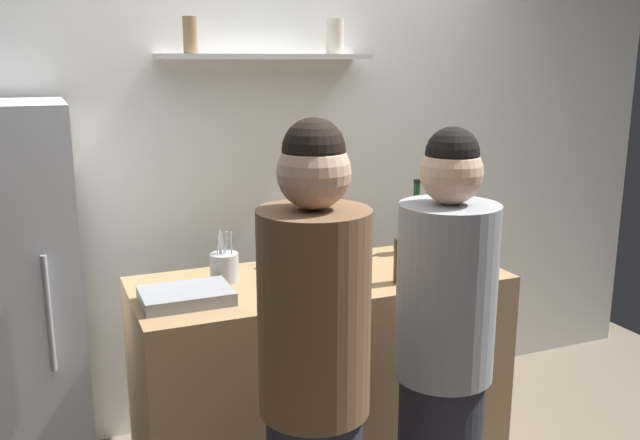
% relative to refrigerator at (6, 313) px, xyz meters
% --- Properties ---
extents(back_wall_assembly, '(4.80, 0.32, 2.60)m').
position_rel_refrigerator_xyz_m(back_wall_assembly, '(1.24, 0.40, 0.46)').
color(back_wall_assembly, white).
rests_on(back_wall_assembly, ground).
extents(refrigerator, '(0.58, 0.62, 1.68)m').
position_rel_refrigerator_xyz_m(refrigerator, '(0.00, 0.00, 0.00)').
color(refrigerator, silver).
rests_on(refrigerator, ground).
extents(counter, '(1.58, 0.66, 0.94)m').
position_rel_refrigerator_xyz_m(counter, '(1.24, -0.33, -0.37)').
color(counter, '#9E7A51').
rests_on(counter, ground).
extents(baking_pan, '(0.34, 0.24, 0.05)m').
position_rel_refrigerator_xyz_m(baking_pan, '(0.65, -0.41, 0.12)').
color(baking_pan, gray).
rests_on(baking_pan, counter).
extents(utensil_holder, '(0.12, 0.12, 0.22)m').
position_rel_refrigerator_xyz_m(utensil_holder, '(0.85, -0.22, 0.16)').
color(utensil_holder, '#B2B2B7').
rests_on(utensil_holder, counter).
extents(wine_bottle_amber_glass, '(0.07, 0.07, 0.30)m').
position_rel_refrigerator_xyz_m(wine_bottle_amber_glass, '(1.52, -0.52, 0.20)').
color(wine_bottle_amber_glass, '#472814').
rests_on(wine_bottle_amber_glass, counter).
extents(wine_bottle_dark_glass, '(0.07, 0.07, 0.29)m').
position_rel_refrigerator_xyz_m(wine_bottle_dark_glass, '(1.23, -0.12, 0.21)').
color(wine_bottle_dark_glass, black).
rests_on(wine_bottle_dark_glass, counter).
extents(wine_bottle_green_glass, '(0.07, 0.07, 0.35)m').
position_rel_refrigerator_xyz_m(wine_bottle_green_glass, '(1.81, -0.14, 0.23)').
color(wine_bottle_green_glass, '#19471E').
rests_on(wine_bottle_green_glass, counter).
extents(water_bottle_plastic, '(0.09, 0.09, 0.21)m').
position_rel_refrigerator_xyz_m(water_bottle_plastic, '(1.19, -0.32, 0.19)').
color(water_bottle_plastic, silver).
rests_on(water_bottle_plastic, counter).
extents(person_grey_hoodie, '(0.34, 0.34, 1.63)m').
position_rel_refrigerator_xyz_m(person_grey_hoodie, '(1.41, -1.02, -0.04)').
color(person_grey_hoodie, '#262633').
rests_on(person_grey_hoodie, ground).
extents(person_brown_jacket, '(0.34, 0.34, 1.69)m').
position_rel_refrigerator_xyz_m(person_brown_jacket, '(0.89, -1.11, -0.01)').
color(person_brown_jacket, '#262633').
rests_on(person_brown_jacket, ground).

